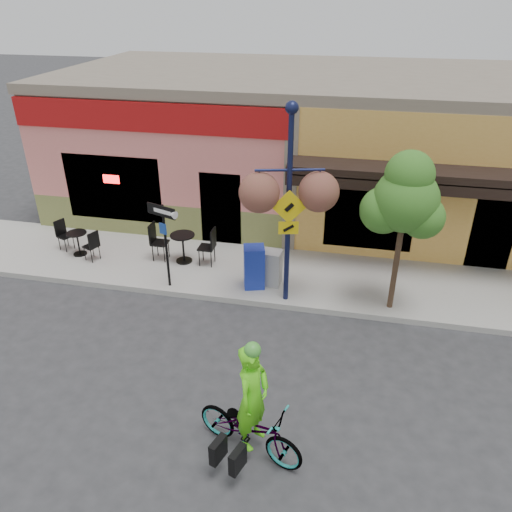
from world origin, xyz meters
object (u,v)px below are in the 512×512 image
at_px(bicycle, 250,428).
at_px(newspaper_box_grey, 272,268).
at_px(building, 337,142).
at_px(cyclist_rider, 253,409).
at_px(one_way_sign, 166,247).
at_px(lamp_post, 289,209).
at_px(newspaper_box_blue, 254,267).
at_px(street_tree, 401,234).

relative_size(bicycle, newspaper_box_grey, 2.09).
distance_m(building, newspaper_box_grey, 6.44).
height_order(cyclist_rider, newspaper_box_grey, cyclist_rider).
distance_m(one_way_sign, newspaper_box_grey, 2.70).
relative_size(building, cyclist_rider, 9.52).
bearing_deg(one_way_sign, bicycle, -35.14).
bearing_deg(lamp_post, newspaper_box_blue, 141.49).
xyz_separation_m(bicycle, street_tree, (2.40, 4.66, 1.57)).
distance_m(bicycle, cyclist_rider, 0.45).
relative_size(building, one_way_sign, 8.20).
xyz_separation_m(lamp_post, one_way_sign, (-2.99, 0.00, -1.26)).
bearing_deg(building, bicycle, -92.93).
height_order(lamp_post, newspaper_box_blue, lamp_post).
xyz_separation_m(bicycle, newspaper_box_grey, (-0.53, 5.09, 0.11)).
bearing_deg(lamp_post, building, 70.55).
xyz_separation_m(cyclist_rider, lamp_post, (-0.14, 4.50, 1.56)).
distance_m(bicycle, street_tree, 5.47).
height_order(lamp_post, newspaper_box_grey, lamp_post).
height_order(building, bicycle, building).
bearing_deg(one_way_sign, newspaper_box_grey, 33.42).
height_order(cyclist_rider, newspaper_box_blue, cyclist_rider).
bearing_deg(newspaper_box_blue, street_tree, -19.99).
relative_size(lamp_post, one_way_sign, 2.13).
xyz_separation_m(cyclist_rider, newspaper_box_grey, (-0.58, 5.09, -0.34)).
height_order(bicycle, cyclist_rider, cyclist_rider).
bearing_deg(newspaper_box_blue, bicycle, -94.78).
height_order(bicycle, street_tree, street_tree).
relative_size(bicycle, one_way_sign, 0.88).
bearing_deg(building, newspaper_box_blue, -103.68).
distance_m(newspaper_box_blue, newspaper_box_grey, 0.48).
bearing_deg(one_way_sign, lamp_post, 20.37).
distance_m(lamp_post, street_tree, 2.53).
height_order(one_way_sign, newspaper_box_blue, one_way_sign).
relative_size(one_way_sign, street_tree, 0.58).
relative_size(cyclist_rider, newspaper_box_grey, 2.05).
height_order(lamp_post, one_way_sign, lamp_post).
height_order(bicycle, newspaper_box_blue, newspaper_box_blue).
height_order(newspaper_box_grey, street_tree, street_tree).
distance_m(one_way_sign, newspaper_box_blue, 2.23).
relative_size(building, newspaper_box_blue, 16.26).
relative_size(bicycle, lamp_post, 0.41).
height_order(one_way_sign, newspaper_box_grey, one_way_sign).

